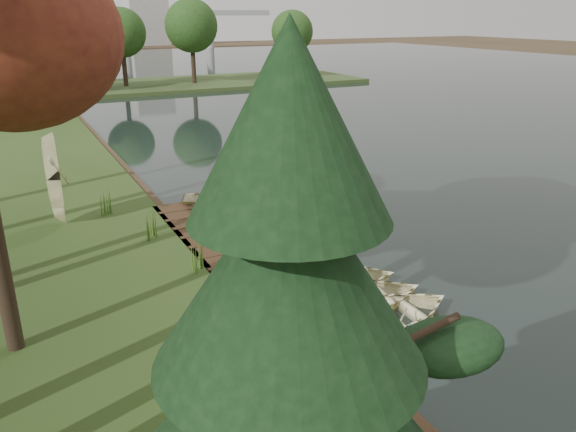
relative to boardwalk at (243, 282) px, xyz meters
name	(u,v)px	position (x,y,z in m)	size (l,w,h in m)	color
ground	(289,276)	(1.60, 0.00, -0.15)	(300.00, 300.00, 0.00)	#3D2F1D
water	(496,112)	(31.60, 20.00, -0.12)	(130.00, 200.00, 0.05)	black
boardwalk	(243,282)	(0.00, 0.00, 0.00)	(1.60, 16.00, 0.30)	#382515
peninsula	(150,86)	(9.60, 50.00, 0.08)	(50.00, 14.00, 0.45)	#32451E
far_trees	(114,28)	(6.27, 50.00, 6.28)	(45.60, 5.60, 8.80)	black
bridge	(87,17)	(13.91, 120.00, 6.93)	(95.90, 4.00, 8.60)	#A5A5A0
building_a	(146,9)	(31.60, 140.00, 8.85)	(10.00, 8.00, 18.00)	#A5A5A0
rowboat_0	(429,338)	(2.80, -5.37, 0.21)	(2.16, 3.03, 0.63)	teal
rowboat_1	(394,310)	(2.79, -3.95, 0.27)	(2.57, 3.59, 0.74)	beige
rowboat_2	(366,295)	(2.61, -2.87, 0.27)	(2.52, 3.53, 0.73)	beige
rowboat_3	(344,276)	(2.74, -1.50, 0.24)	(2.33, 3.26, 0.67)	beige
rowboat_4	(309,260)	(2.32, -0.05, 0.30)	(2.76, 3.87, 0.80)	beige
rowboat_5	(304,249)	(2.63, 0.83, 0.28)	(2.60, 3.65, 0.76)	beige
rowboat_6	(289,233)	(2.85, 2.39, 0.28)	(2.60, 3.64, 0.75)	beige
rowboat_7	(263,227)	(2.33, 3.52, 0.23)	(2.25, 3.16, 0.65)	beige
rowboat_8	(257,213)	(2.66, 4.87, 0.31)	(2.80, 3.92, 0.81)	beige
rowboat_9	(241,206)	(2.43, 5.92, 0.29)	(2.71, 3.80, 0.79)	beige
rowboat_10	(227,197)	(2.32, 7.34, 0.29)	(2.70, 3.77, 0.78)	beige
stored_rowboat	(62,215)	(-4.38, 7.49, 0.51)	(2.50, 3.50, 0.72)	beige
pine_tree	(289,324)	(-3.52, -10.03, 4.80)	(3.80, 3.80, 7.71)	black
reeds_0	(205,301)	(-1.82, -1.84, 0.67)	(0.60, 0.60, 1.03)	#3F661E
reeds_1	(200,256)	(-1.00, 1.05, 0.67)	(0.60, 0.60, 1.04)	#3F661E
reeds_2	(149,225)	(-1.76, 4.49, 0.67)	(0.60, 0.60, 1.03)	#3F661E
reeds_3	(107,203)	(-2.64, 7.78, 0.66)	(0.60, 0.60, 1.03)	#3F661E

